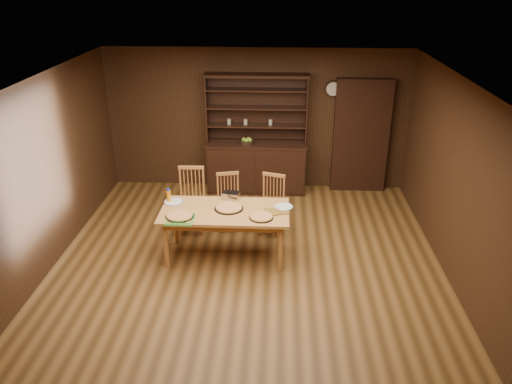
# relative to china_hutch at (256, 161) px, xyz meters

# --- Properties ---
(floor) EXTENTS (6.00, 6.00, 0.00)m
(floor) POSITION_rel_china_hutch_xyz_m (0.00, -2.75, -0.60)
(floor) COLOR brown
(floor) RESTS_ON ground
(room_shell) EXTENTS (6.00, 6.00, 6.00)m
(room_shell) POSITION_rel_china_hutch_xyz_m (0.00, -2.75, 0.98)
(room_shell) COLOR silver
(room_shell) RESTS_ON floor
(china_hutch) EXTENTS (1.84, 0.52, 2.17)m
(china_hutch) POSITION_rel_china_hutch_xyz_m (0.00, 0.00, 0.00)
(china_hutch) COLOR black
(china_hutch) RESTS_ON floor
(doorway) EXTENTS (1.00, 0.18, 2.10)m
(doorway) POSITION_rel_china_hutch_xyz_m (1.90, 0.15, 0.45)
(doorway) COLOR black
(doorway) RESTS_ON floor
(wall_clock) EXTENTS (0.30, 0.05, 0.30)m
(wall_clock) POSITION_rel_china_hutch_xyz_m (1.35, 0.20, 1.30)
(wall_clock) COLOR black
(wall_clock) RESTS_ON room_shell
(dining_table) EXTENTS (1.81, 0.90, 0.75)m
(dining_table) POSITION_rel_china_hutch_xyz_m (-0.33, -2.39, 0.07)
(dining_table) COLOR #C37D43
(dining_table) RESTS_ON floor
(chair_left) EXTENTS (0.44, 0.42, 1.04)m
(chair_left) POSITION_rel_china_hutch_xyz_m (-0.95, -1.57, -0.04)
(chair_left) COLOR #B2793D
(chair_left) RESTS_ON floor
(chair_center) EXTENTS (0.44, 0.43, 0.92)m
(chair_center) POSITION_rel_china_hutch_xyz_m (-0.37, -1.48, -0.11)
(chair_center) COLOR #B2793D
(chair_center) RESTS_ON floor
(chair_right) EXTENTS (0.48, 0.47, 0.95)m
(chair_right) POSITION_rel_china_hutch_xyz_m (0.32, -1.58, -0.09)
(chair_right) COLOR #B2793D
(chair_right) RESTS_ON floor
(pizza_left) EXTENTS (0.39, 0.39, 0.04)m
(pizza_left) POSITION_rel_china_hutch_xyz_m (-0.92, -2.62, 0.17)
(pizza_left) COLOR black
(pizza_left) RESTS_ON dining_table
(pizza_right) EXTENTS (0.34, 0.34, 0.04)m
(pizza_right) POSITION_rel_china_hutch_xyz_m (0.19, -2.60, 0.17)
(pizza_right) COLOR black
(pizza_right) RESTS_ON dining_table
(pizza_center) EXTENTS (0.41, 0.41, 0.04)m
(pizza_center) POSITION_rel_china_hutch_xyz_m (-0.28, -2.35, 0.17)
(pizza_center) COLOR black
(pizza_center) RESTS_ON dining_table
(cooling_rack) EXTENTS (0.46, 0.46, 0.02)m
(cooling_rack) POSITION_rel_china_hutch_xyz_m (-0.90, -2.71, 0.16)
(cooling_rack) COLOR green
(cooling_rack) RESTS_ON dining_table
(plate_left) EXTENTS (0.28, 0.28, 0.02)m
(plate_left) POSITION_rel_china_hutch_xyz_m (-1.10, -2.17, 0.16)
(plate_left) COLOR silver
(plate_left) RESTS_ON dining_table
(plate_right) EXTENTS (0.27, 0.27, 0.02)m
(plate_right) POSITION_rel_china_hutch_xyz_m (0.50, -2.26, 0.16)
(plate_right) COLOR silver
(plate_right) RESTS_ON dining_table
(foil_dish) EXTENTS (0.27, 0.22, 0.09)m
(foil_dish) POSITION_rel_china_hutch_xyz_m (-0.28, -1.99, 0.20)
(foil_dish) COLOR silver
(foil_dish) RESTS_ON dining_table
(juice_bottle) EXTENTS (0.06, 0.06, 0.21)m
(juice_bottle) POSITION_rel_china_hutch_xyz_m (-1.17, -2.16, 0.25)
(juice_bottle) COLOR orange
(juice_bottle) RESTS_ON dining_table
(pot_holder_a) EXTENTS (0.20, 0.20, 0.01)m
(pot_holder_a) POSITION_rel_china_hutch_xyz_m (0.47, -2.41, 0.16)
(pot_holder_a) COLOR #B32314
(pot_holder_a) RESTS_ON dining_table
(pot_holder_b) EXTENTS (0.22, 0.22, 0.02)m
(pot_holder_b) POSITION_rel_china_hutch_xyz_m (0.32, -2.43, 0.16)
(pot_holder_b) COLOR #B32314
(pot_holder_b) RESTS_ON dining_table
(fruit_bowl) EXTENTS (0.27, 0.27, 0.12)m
(fruit_bowl) POSITION_rel_china_hutch_xyz_m (-0.17, -0.07, 0.39)
(fruit_bowl) COLOR black
(fruit_bowl) RESTS_ON china_hutch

